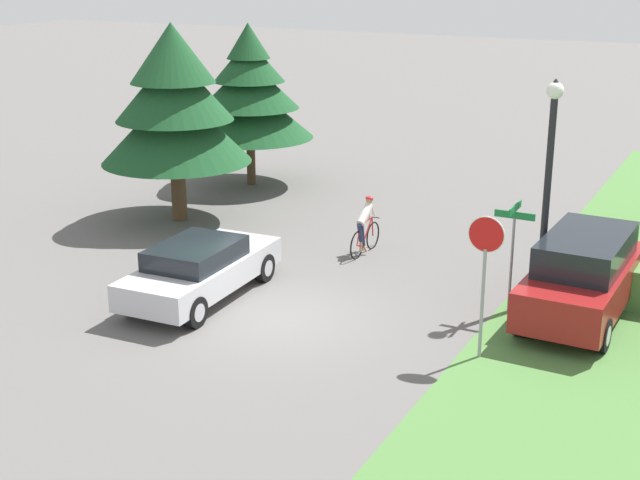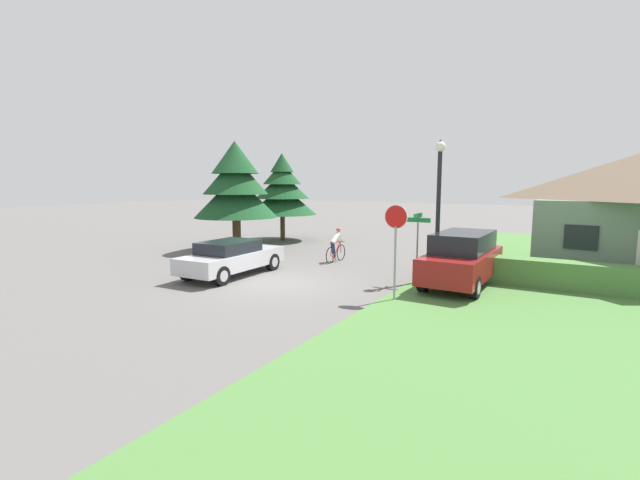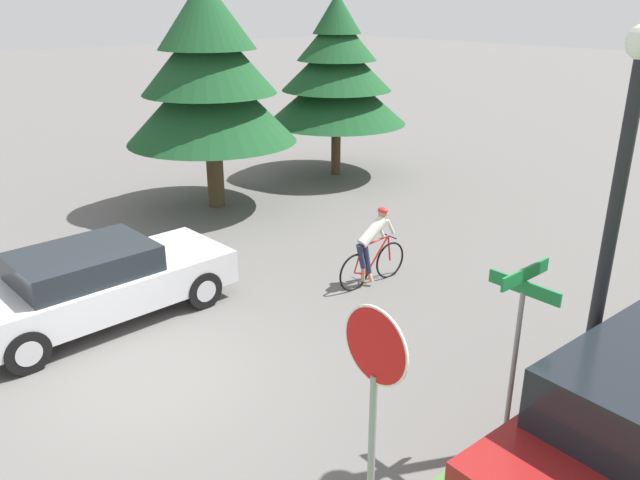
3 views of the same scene
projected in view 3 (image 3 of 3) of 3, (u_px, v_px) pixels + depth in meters
name	position (u px, v px, depth m)	size (l,w,h in m)	color
ground_plane	(150.00, 379.00, 9.34)	(140.00, 140.00, 0.00)	#5B5956
sedan_left_lane	(96.00, 283.00, 10.81)	(2.02, 4.69, 1.39)	#BCBCC1
cyclist	(373.00, 249.00, 12.23)	(0.44, 1.75, 1.57)	black
stop_sign	(374.00, 395.00, 5.43)	(0.73, 0.07, 2.95)	gray
street_lamp	(617.00, 199.00, 6.89)	(0.38, 0.38, 5.18)	black
street_name_sign	(518.00, 329.00, 7.16)	(0.90, 0.90, 2.54)	gray
conifer_tall_near	(209.00, 74.00, 15.94)	(4.46, 4.46, 5.87)	#4C3823
conifer_tall_far	(337.00, 74.00, 19.21)	(4.37, 4.37, 5.54)	#4C3823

